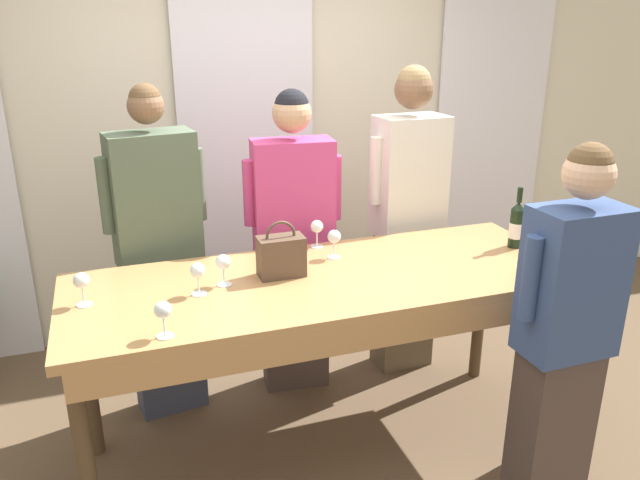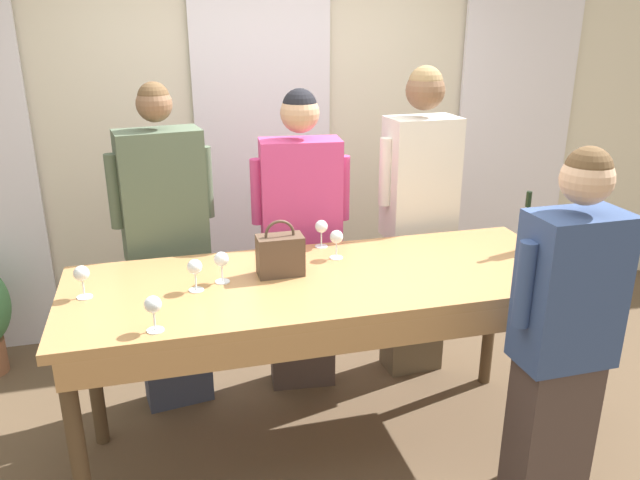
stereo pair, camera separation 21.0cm
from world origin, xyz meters
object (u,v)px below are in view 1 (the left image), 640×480
wine_glass_front_left (82,282)px  wine_glass_front_right (334,238)px  wine_bottle (516,225)px  wine_glass_center_left (163,311)px  wine_glass_front_mid (223,263)px  guest_pink_top (294,242)px  tasting_bar (328,298)px  guest_olive_jacket (160,256)px  host_pouring (565,335)px  wine_glass_center_right (317,228)px  handbag (281,255)px  guest_cream_sweater (407,220)px  wine_glass_center_mid (198,272)px

wine_glass_front_left → wine_glass_front_right: (1.19, 0.17, 0.00)m
wine_bottle → wine_glass_center_left: 1.89m
wine_glass_front_mid → guest_pink_top: 0.81m
tasting_bar → wine_glass_front_right: wine_glass_front_right is taller
guest_olive_jacket → wine_glass_front_mid: bearing=-68.9°
guest_olive_jacket → host_pouring: (1.52, -1.34, -0.06)m
wine_glass_front_right → wine_glass_center_right: size_ratio=1.00×
wine_glass_front_mid → host_pouring: size_ratio=0.09×
wine_bottle → wine_glass_center_left: wine_bottle is taller
guest_olive_jacket → handbag: bearing=-48.8°
wine_glass_front_right → wine_glass_center_left: size_ratio=1.00×
wine_glass_center_left → tasting_bar: bearing=22.5°
tasting_bar → host_pouring: host_pouring is taller
tasting_bar → guest_pink_top: guest_pink_top is taller
host_pouring → guest_cream_sweater: bearing=92.7°
wine_glass_front_right → guest_pink_top: 0.49m
wine_bottle → guest_pink_top: 1.22m
wine_glass_center_mid → guest_cream_sweater: (1.35, 0.67, -0.11)m
tasting_bar → guest_cream_sweater: (0.75, 0.69, 0.10)m
wine_glass_center_mid → guest_pink_top: size_ratio=0.08×
host_pouring → wine_glass_center_right: bearing=124.4°
wine_glass_front_left → host_pouring: size_ratio=0.09×
wine_glass_center_right → guest_olive_jacket: size_ratio=0.08×
wine_glass_center_left → guest_olive_jacket: size_ratio=0.08×
tasting_bar → guest_cream_sweater: 1.02m
wine_glass_front_mid → guest_olive_jacket: 0.67m
wine_bottle → wine_glass_center_right: wine_bottle is taller
handbag → wine_glass_front_mid: size_ratio=1.84×
tasting_bar → wine_glass_center_right: 0.47m
guest_cream_sweater → host_pouring: guest_cream_sweater is taller
handbag → wine_glass_center_left: bearing=-143.7°
handbag → wine_glass_front_mid: bearing=-175.5°
handbag → guest_olive_jacket: bearing=131.2°
wine_glass_center_right → wine_glass_center_mid: bearing=-149.9°
handbag → guest_olive_jacket: guest_olive_jacket is taller
wine_glass_front_left → wine_glass_front_mid: 0.60m
wine_glass_front_right → guest_cream_sweater: (0.64, 0.45, -0.11)m
wine_glass_center_right → guest_cream_sweater: (0.67, 0.27, -0.11)m
tasting_bar → wine_glass_center_right: wine_glass_center_right is taller
handbag → wine_glass_front_mid: 0.28m
wine_glass_center_left → guest_olive_jacket: guest_olive_jacket is taller
tasting_bar → wine_glass_front_left: bearing=176.3°
guest_pink_top → guest_cream_sweater: size_ratio=0.94×
wine_glass_center_right → guest_olive_jacket: (-0.79, 0.27, -0.16)m
handbag → wine_glass_front_right: handbag is taller
guest_olive_jacket → guest_cream_sweater: guest_cream_sweater is taller
host_pouring → wine_glass_front_right: bearing=128.1°
wine_glass_front_right → wine_glass_center_left: (-0.89, -0.56, 0.00)m
wine_glass_front_left → wine_glass_center_mid: bearing=-5.9°
wine_glass_front_left → guest_pink_top: size_ratio=0.08×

